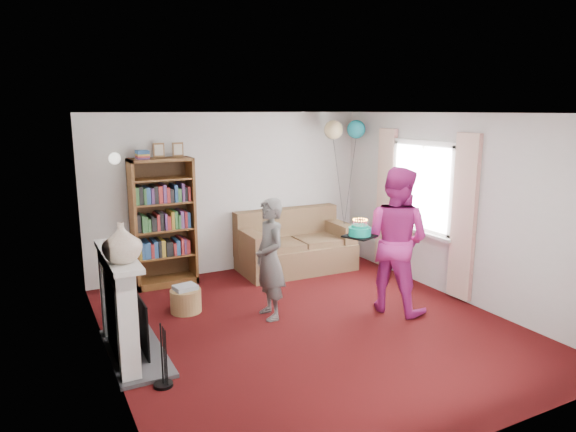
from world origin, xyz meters
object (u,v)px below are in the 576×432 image
bookcase (163,223)px  birthday_cake (360,232)px  sofa (294,247)px  person_striped (270,259)px  person_magenta (395,240)px

bookcase → birthday_cake: size_ratio=6.32×
sofa → person_striped: size_ratio=1.19×
bookcase → person_striped: 2.04m
birthday_cake → person_magenta: bearing=-4.2°
sofa → person_magenta: person_magenta is taller
person_magenta → sofa: bearing=-17.8°
person_striped → person_magenta: 1.61m
person_magenta → person_striped: bearing=45.5°
person_striped → person_magenta: person_magenta is taller
person_magenta → birthday_cake: 0.55m
bookcase → sofa: bookcase is taller
bookcase → person_striped: bearing=-65.3°
sofa → birthday_cake: birthday_cake is taller
bookcase → birthday_cake: bearing=-51.4°
sofa → person_striped: person_striped is taller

